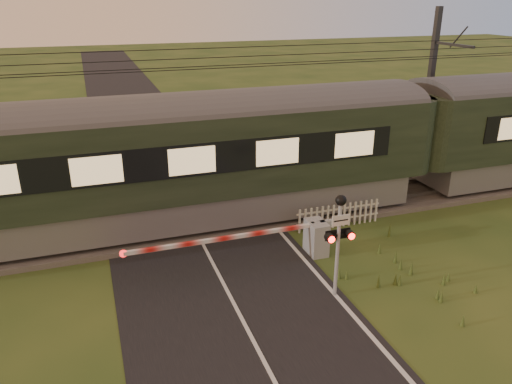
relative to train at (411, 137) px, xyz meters
name	(u,v)px	position (x,y,z in m)	size (l,w,h in m)	color
ground	(248,331)	(-8.92, -6.50, -2.47)	(160.00, 160.00, 0.00)	#264219
road	(252,337)	(-8.91, -6.73, -2.46)	(6.00, 140.00, 0.03)	black
track_bed	(192,223)	(-8.92, 0.00, -2.40)	(140.00, 3.40, 0.39)	#47423D
overhead_wires	(184,61)	(-8.92, 0.00, 3.26)	(120.00, 0.62, 0.62)	black
train	(411,137)	(0.00, 0.00, 0.00)	(46.84, 3.23, 4.37)	slate
boom_gate	(307,237)	(-5.97, -3.38, -1.85)	(7.01, 0.84, 1.12)	gray
crossing_signal	(339,228)	(-6.19, -5.78, -0.42)	(0.76, 0.33, 2.98)	gray
picket_fence	(339,216)	(-4.05, -1.89, -2.02)	(3.22, 0.07, 0.88)	silver
catenary_mast	(430,91)	(2.37, 2.23, 1.31)	(0.23, 2.46, 7.26)	#2D2D30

